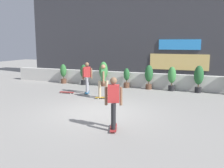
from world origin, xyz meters
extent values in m
plane|color=gray|center=(0.00, 0.00, 0.00)|extent=(48.00, 48.00, 0.00)
cube|color=beige|center=(0.00, 6.00, 0.45)|extent=(18.00, 0.40, 0.90)
cube|color=#38383D|center=(0.00, 10.00, 3.25)|extent=(20.00, 2.00, 6.50)
cube|color=#3399F2|center=(2.04, 8.96, 2.60)|extent=(2.80, 0.08, 0.70)
cube|color=#F2CC72|center=(2.04, 8.97, 1.40)|extent=(4.00, 0.06, 1.10)
cylinder|color=brown|center=(-5.13, 5.55, 0.15)|extent=(0.36, 0.36, 0.30)
cylinder|color=brown|center=(-5.13, 5.55, 0.38)|extent=(0.06, 0.06, 0.15)
ellipsoid|color=#2D6B33|center=(-5.13, 5.55, 0.88)|extent=(0.42, 0.42, 0.85)
cylinder|color=black|center=(-3.59, 5.55, 0.15)|extent=(0.36, 0.36, 0.30)
cylinder|color=brown|center=(-3.59, 5.55, 0.38)|extent=(0.06, 0.06, 0.15)
ellipsoid|color=#235B2D|center=(-3.59, 5.55, 0.89)|extent=(0.43, 0.43, 0.87)
cylinder|color=brown|center=(-2.17, 5.55, 0.15)|extent=(0.36, 0.36, 0.30)
cylinder|color=brown|center=(-2.17, 5.55, 0.38)|extent=(0.06, 0.06, 0.15)
ellipsoid|color=#387F3D|center=(-2.17, 5.55, 1.00)|extent=(0.54, 0.54, 1.11)
cylinder|color=brown|center=(-0.63, 5.55, 0.15)|extent=(0.36, 0.36, 0.30)
cylinder|color=brown|center=(-0.63, 5.55, 0.38)|extent=(0.06, 0.06, 0.15)
ellipsoid|color=#235B2D|center=(-0.63, 5.55, 0.83)|extent=(0.37, 0.37, 0.75)
cylinder|color=brown|center=(0.75, 5.55, 0.15)|extent=(0.36, 0.36, 0.30)
cylinder|color=brown|center=(0.75, 5.55, 0.38)|extent=(0.06, 0.06, 0.15)
ellipsoid|color=#235B2D|center=(0.75, 5.55, 0.94)|extent=(0.48, 0.48, 0.99)
cylinder|color=black|center=(2.08, 5.55, 0.15)|extent=(0.36, 0.36, 0.30)
cylinder|color=brown|center=(2.08, 5.55, 0.38)|extent=(0.06, 0.06, 0.15)
ellipsoid|color=#387F3D|center=(2.08, 5.55, 0.92)|extent=(0.46, 0.46, 0.94)
cylinder|color=black|center=(3.54, 5.55, 0.15)|extent=(0.36, 0.36, 0.30)
cylinder|color=brown|center=(3.54, 5.55, 0.38)|extent=(0.06, 0.06, 0.15)
ellipsoid|color=#235B2D|center=(3.54, 5.55, 0.98)|extent=(0.52, 0.52, 1.06)
cube|color=#266699|center=(-2.10, 3.15, 0.07)|extent=(0.49, 0.82, 0.02)
cylinder|color=silver|center=(-2.27, 3.36, 0.03)|extent=(0.05, 0.06, 0.06)
cylinder|color=silver|center=(-2.12, 3.42, 0.03)|extent=(0.05, 0.06, 0.06)
cylinder|color=silver|center=(-2.07, 2.88, 0.03)|extent=(0.05, 0.06, 0.06)
cylinder|color=silver|center=(-1.92, 2.94, 0.03)|extent=(0.05, 0.06, 0.06)
cylinder|color=gray|center=(-2.16, 3.31, 0.49)|extent=(0.14, 0.14, 0.82)
cylinder|color=gray|center=(-2.03, 2.98, 0.49)|extent=(0.14, 0.14, 0.82)
cube|color=red|center=(-2.10, 3.15, 1.18)|extent=(0.41, 0.32, 0.56)
sphere|color=brown|center=(-2.10, 3.15, 1.59)|extent=(0.22, 0.22, 0.22)
cylinder|color=brown|center=(-2.31, 3.06, 1.10)|extent=(0.09, 0.09, 0.58)
cylinder|color=brown|center=(-1.88, 3.24, 1.10)|extent=(0.09, 0.09, 0.58)
cube|color=maroon|center=(1.30, -1.69, 0.07)|extent=(0.45, 0.82, 0.02)
cylinder|color=silver|center=(1.14, -1.47, 0.03)|extent=(0.05, 0.06, 0.06)
cylinder|color=silver|center=(1.30, -1.42, 0.03)|extent=(0.05, 0.06, 0.06)
cylinder|color=silver|center=(1.31, -1.96, 0.03)|extent=(0.05, 0.06, 0.06)
cylinder|color=silver|center=(1.46, -1.91, 0.03)|extent=(0.05, 0.06, 0.06)
cylinder|color=black|center=(1.25, -1.52, 0.49)|extent=(0.14, 0.14, 0.82)
cylinder|color=black|center=(1.36, -1.86, 0.49)|extent=(0.14, 0.14, 0.82)
cube|color=red|center=(1.30, -1.69, 1.18)|extent=(0.41, 0.31, 0.56)
sphere|color=brown|center=(1.30, -1.69, 1.59)|extent=(0.22, 0.22, 0.22)
cylinder|color=brown|center=(1.08, -1.77, 1.10)|extent=(0.09, 0.09, 0.58)
cylinder|color=brown|center=(1.53, -1.61, 1.10)|extent=(0.09, 0.09, 0.58)
cube|color=#BF8C26|center=(-0.76, 2.27, 0.07)|extent=(0.81, 0.53, 0.02)
cylinder|color=silver|center=(-0.96, 2.08, 0.03)|extent=(0.06, 0.05, 0.06)
cylinder|color=silver|center=(-1.03, 2.22, 0.03)|extent=(0.06, 0.05, 0.06)
cylinder|color=silver|center=(-0.49, 2.31, 0.03)|extent=(0.06, 0.05, 0.06)
cylinder|color=silver|center=(-0.56, 2.45, 0.03)|extent=(0.06, 0.05, 0.06)
cylinder|color=tan|center=(-0.92, 2.19, 0.49)|extent=(0.14, 0.14, 0.82)
cylinder|color=tan|center=(-0.60, 2.34, 0.49)|extent=(0.14, 0.14, 0.82)
cube|color=#3F8C4C|center=(-0.76, 2.27, 1.18)|extent=(0.34, 0.41, 0.56)
sphere|color=#9E7051|center=(-0.76, 2.27, 1.59)|extent=(0.22, 0.22, 0.22)
cylinder|color=#9E7051|center=(-0.66, 2.05, 1.10)|extent=(0.09, 0.09, 0.58)
cylinder|color=#9E7051|center=(-0.86, 2.48, 1.10)|extent=(0.09, 0.09, 0.58)
cube|color=maroon|center=(-3.13, 2.72, 0.07)|extent=(0.82, 0.31, 0.02)
cylinder|color=silver|center=(-2.88, 2.83, 0.03)|extent=(0.06, 0.04, 0.06)
cylinder|color=silver|center=(-2.86, 2.68, 0.03)|extent=(0.06, 0.04, 0.06)
cylinder|color=silver|center=(-3.40, 2.77, 0.03)|extent=(0.06, 0.04, 0.06)
cylinder|color=silver|center=(-3.38, 2.61, 0.03)|extent=(0.06, 0.04, 0.06)
camera|label=1|loc=(4.04, -8.78, 2.76)|focal=39.88mm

